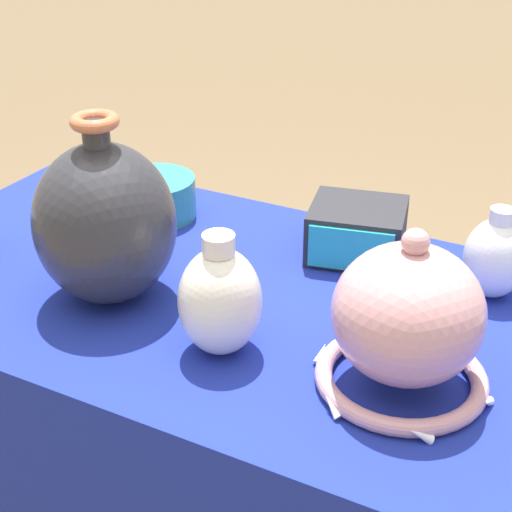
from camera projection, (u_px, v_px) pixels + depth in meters
display_table at (258, 355)px, 1.17m from camera, size 1.25×0.61×0.75m
vase_tall_bulbous at (105, 223)px, 1.10m from camera, size 0.20×0.20×0.28m
vase_dome_bell at (407, 323)px, 0.93m from camera, size 0.22×0.21×0.22m
mosaic_tile_box at (357, 231)px, 1.24m from camera, size 0.17×0.16×0.08m
pot_squat_teal at (154, 197)px, 1.38m from camera, size 0.15×0.15×0.07m
jar_round_porcelain at (495, 257)px, 1.13m from camera, size 0.09×0.09×0.14m
jar_round_ivory at (220, 300)px, 1.00m from camera, size 0.11×0.11×0.17m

